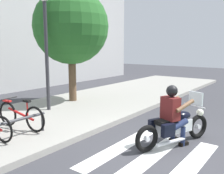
% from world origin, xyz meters
% --- Properties ---
extents(ground_plane, '(48.00, 48.00, 0.00)m').
position_xyz_m(ground_plane, '(0.00, 0.00, 0.00)').
color(ground_plane, '#38383D').
extents(sidewalk, '(24.00, 4.40, 0.15)m').
position_xyz_m(sidewalk, '(0.00, 4.01, 0.07)').
color(sidewalk, gray).
rests_on(sidewalk, ground).
extents(crosswalk_stripe_1, '(2.80, 0.40, 0.01)m').
position_xyz_m(crosswalk_stripe_1, '(-0.55, -0.80, 0.00)').
color(crosswalk_stripe_1, white).
rests_on(crosswalk_stripe_1, ground).
extents(crosswalk_stripe_2, '(2.80, 0.40, 0.01)m').
position_xyz_m(crosswalk_stripe_2, '(-0.55, 0.00, 0.00)').
color(crosswalk_stripe_2, white).
rests_on(crosswalk_stripe_2, ground).
extents(crosswalk_stripe_3, '(2.80, 0.40, 0.01)m').
position_xyz_m(crosswalk_stripe_3, '(-0.55, 0.80, 0.00)').
color(crosswalk_stripe_3, white).
rests_on(crosswalk_stripe_3, ground).
extents(motorcycle, '(2.10, 1.02, 1.20)m').
position_xyz_m(motorcycle, '(0.33, -0.13, 0.45)').
color(motorcycle, black).
rests_on(motorcycle, ground).
extents(rider, '(0.75, 0.69, 1.42)m').
position_xyz_m(rider, '(0.26, -0.09, 0.81)').
color(rider, '#591919').
rests_on(rider, ground).
extents(bicycle_3, '(0.48, 1.69, 0.80)m').
position_xyz_m(bicycle_3, '(-1.39, 3.36, 0.51)').
color(bicycle_3, black).
rests_on(bicycle_3, sidewalk).
extents(street_lamp, '(0.28, 0.28, 3.98)m').
position_xyz_m(street_lamp, '(0.37, 4.41, 2.44)').
color(street_lamp, '#2D2D33').
rests_on(street_lamp, ground).
extents(tree_near_rack, '(2.90, 2.90, 4.50)m').
position_xyz_m(tree_near_rack, '(1.91, 4.81, 3.04)').
color(tree_near_rack, brown).
rests_on(tree_near_rack, ground).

